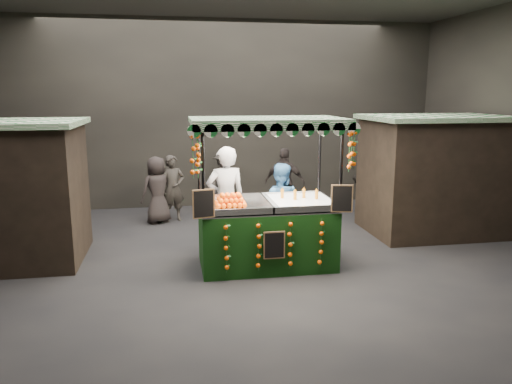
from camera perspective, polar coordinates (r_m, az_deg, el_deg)
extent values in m
plane|color=black|center=(9.06, -0.96, -8.47)|extent=(12.00, 12.00, 0.00)
cube|color=black|center=(13.49, -4.33, 8.94)|extent=(12.00, 0.10, 5.00)
cube|color=black|center=(3.71, 10.96, 2.06)|extent=(12.00, 0.10, 5.00)
cube|color=black|center=(10.08, -27.51, -0.36)|extent=(2.80, 2.00, 2.50)
cube|color=black|center=(11.59, 19.82, 1.65)|extent=(2.80, 2.00, 2.50)
cube|color=#135B20|center=(11.45, 20.27, 8.07)|extent=(3.00, 2.20, 0.10)
cube|color=black|center=(8.91, 1.21, -5.18)|extent=(2.36, 1.29, 1.07)
cube|color=silver|center=(8.77, 1.22, -1.69)|extent=(2.36, 1.29, 0.04)
cylinder|color=black|center=(7.99, -6.03, -1.64)|extent=(0.05, 0.05, 2.58)
cylinder|color=black|center=(8.45, 9.70, -1.02)|extent=(0.05, 0.05, 2.58)
cylinder|color=black|center=(9.18, -6.56, 0.08)|extent=(0.05, 0.05, 2.58)
cylinder|color=black|center=(9.59, 7.27, 0.54)|extent=(0.05, 0.05, 2.58)
cube|color=#135B20|center=(8.55, 1.27, 8.30)|extent=(2.63, 1.56, 0.09)
cube|color=silver|center=(8.90, 5.30, -1.11)|extent=(1.05, 1.16, 0.09)
cube|color=black|center=(7.92, -6.09, -1.36)|extent=(0.36, 0.10, 0.47)
cube|color=black|center=(8.38, 9.92, -0.75)|extent=(0.36, 0.10, 0.47)
cube|color=black|center=(8.26, 2.13, -6.17)|extent=(0.36, 0.03, 0.47)
imported|color=gray|center=(9.58, -3.52, -0.90)|extent=(0.81, 0.58, 2.08)
imported|color=#295484|center=(9.81, 2.76, -1.65)|extent=(1.00, 0.88, 1.73)
imported|color=#2E2A25|center=(12.10, -9.60, 0.43)|extent=(0.66, 0.51, 1.61)
imported|color=black|center=(12.94, 16.51, 0.60)|extent=(0.91, 0.83, 1.51)
imported|color=#2C2524|center=(12.40, 3.35, 1.12)|extent=(1.10, 0.78, 1.73)
imported|color=#2C2723|center=(12.86, -3.64, 1.27)|extent=(1.19, 1.17, 1.64)
imported|color=#282221|center=(11.97, -11.39, 0.24)|extent=(0.93, 0.83, 1.61)
imported|color=black|center=(12.37, 12.91, 0.67)|extent=(0.91, 1.62, 1.66)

